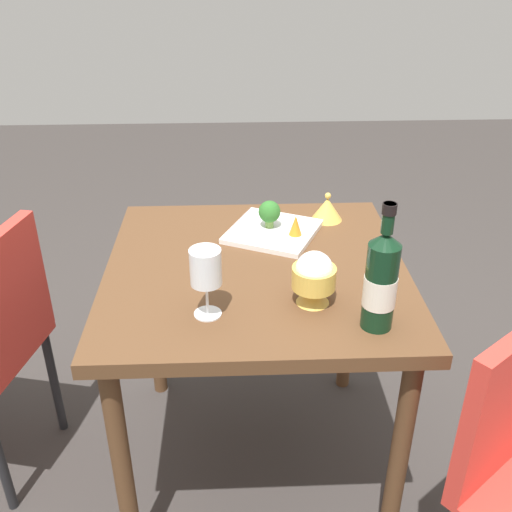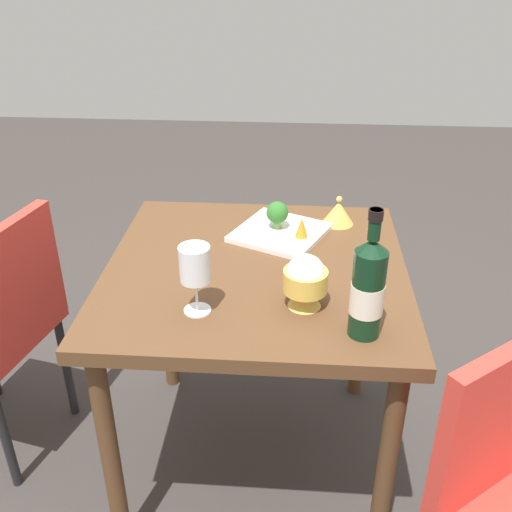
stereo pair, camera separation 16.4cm
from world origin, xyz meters
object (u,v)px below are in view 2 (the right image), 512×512
Objects in this scene: wine_bottle at (368,288)px; rice_bowl at (305,280)px; carrot_garnish_left at (302,227)px; wine_glass at (195,266)px; rice_bowl_lid at (338,212)px; serving_plate at (280,232)px; broccoli_floret at (277,213)px; chair_near_window at (1,317)px.

wine_bottle reaches higher than rice_bowl.
rice_bowl is at bearing 91.57° from carrot_garnish_left.
rice_bowl is (-0.26, -0.04, -0.05)m from wine_glass.
rice_bowl_lid reaches higher than serving_plate.
wine_bottle reaches higher than serving_plate.
rice_bowl_lid is 0.30× the size of serving_plate.
rice_bowl_lid is 1.17× the size of broccoli_floret.
broccoli_floret is at bearing 22.59° from rice_bowl_lid.
rice_bowl is 0.49m from rice_bowl_lid.
broccoli_floret reaches higher than carrot_garnish_left.
serving_plate is 0.09m from carrot_garnish_left.
serving_plate is at bearing -79.08° from rice_bowl.
wine_bottle is 3.17× the size of rice_bowl_lid.
chair_near_window is 0.80m from wine_glass.
chair_near_window is at bearing -20.57° from wine_glass.
rice_bowl_lid is (-1.04, -0.28, 0.27)m from chair_near_window.
wine_glass is at bearing 9.34° from rice_bowl.
serving_plate is (-0.86, -0.18, 0.24)m from chair_near_window.
serving_plate is at bearing -31.61° from carrot_garnish_left.
chair_near_window is 4.75× the size of wine_glass.
chair_near_window is 0.97m from carrot_garnish_left.
rice_bowl_lid is at bearing -152.13° from serving_plate.
wine_glass is at bearing 68.22° from broccoli_floret.
rice_bowl reaches higher than serving_plate.
serving_plate is at bearing 27.87° from rice_bowl_lid.
rice_bowl is 0.40m from serving_plate.
rice_bowl is at bearing -37.74° from wine_bottle.
wine_bottle is 0.48m from carrot_garnish_left.
carrot_garnish_left is (-0.08, 0.06, -0.02)m from broccoli_floret.
carrot_garnish_left reaches higher than serving_plate.
wine_glass is 0.54× the size of serving_plate.
rice_bowl_lid is (-0.11, -0.48, -0.04)m from rice_bowl.
serving_plate is at bearing -65.38° from chair_near_window.
wine_glass is 0.27m from rice_bowl.
wine_bottle reaches higher than rice_bowl_lid.
chair_near_window is 9.91× the size of broccoli_floret.
broccoli_floret is at bearing -78.09° from rice_bowl.
rice_bowl is (0.14, -0.11, -0.05)m from wine_bottle.
chair_near_window is at bearing 14.87° from rice_bowl_lid.
wine_bottle is 0.60m from rice_bowl_lid.
chair_near_window is 2.69× the size of wine_bottle.
wine_glass reaches higher than broccoli_floret.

